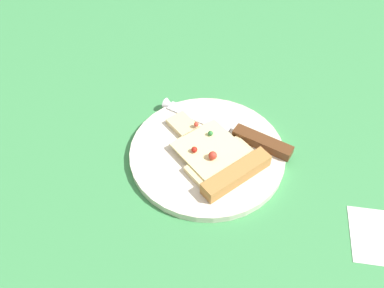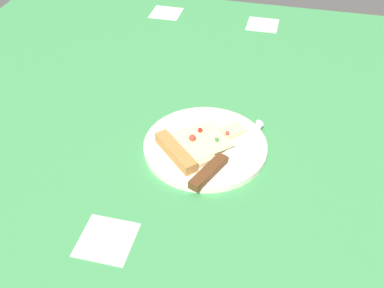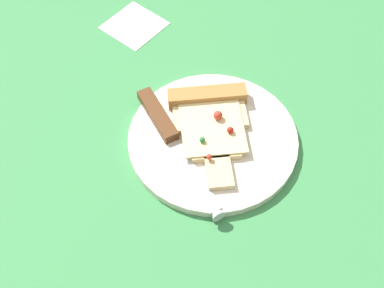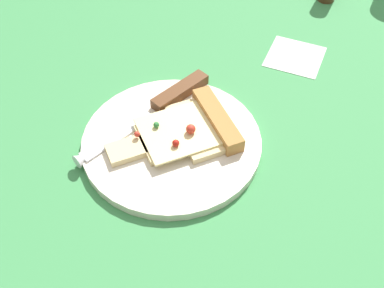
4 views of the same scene
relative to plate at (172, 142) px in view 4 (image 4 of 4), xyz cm
name	(u,v)px [view 4 (image 4 of 4)]	position (x,y,z in cm)	size (l,w,h in cm)	color
ground_plane	(190,141)	(-1.57, -2.86, -2.15)	(152.30, 152.30, 3.00)	#3D8C4C
plate	(172,142)	(0.00, 0.00, 0.00)	(25.12, 25.12, 1.31)	silver
pizza_slice	(189,130)	(-1.84, -1.87, 1.44)	(17.72, 17.92, 2.64)	beige
knife	(158,107)	(4.26, -4.43, 1.26)	(11.26, 22.93, 2.45)	silver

